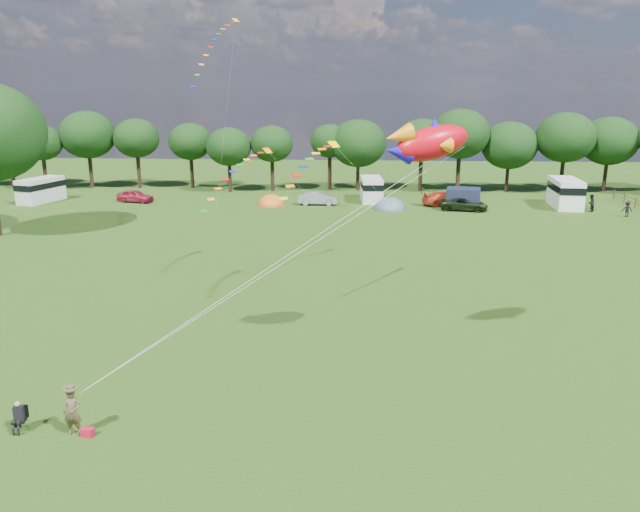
# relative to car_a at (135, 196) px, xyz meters

# --- Properties ---
(ground_plane) EXTENTS (180.00, 180.00, 0.00)m
(ground_plane) POSITION_rel_car_a_xyz_m (23.70, -45.12, -0.72)
(ground_plane) COLOR black
(ground_plane) RESTS_ON ground
(tree_line) EXTENTS (102.98, 10.98, 10.27)m
(tree_line) POSITION_rel_car_a_xyz_m (29.01, 9.87, 5.63)
(tree_line) COLOR black
(tree_line) RESTS_ON ground
(car_a) EXTENTS (4.56, 2.55, 1.43)m
(car_a) POSITION_rel_car_a_xyz_m (0.00, 0.00, 0.00)
(car_a) COLOR #A01D36
(car_a) RESTS_ON ground
(car_b) EXTENTS (4.12, 1.59, 1.45)m
(car_b) POSITION_rel_car_a_xyz_m (21.00, -0.23, 0.01)
(car_b) COLOR gray
(car_b) RESTS_ON ground
(car_c) EXTENTS (5.36, 3.24, 1.50)m
(car_c) POSITION_rel_car_a_xyz_m (35.26, 0.28, 0.03)
(car_c) COLOR #BC391C
(car_c) RESTS_ON ground
(car_d) EXTENTS (5.41, 3.04, 1.40)m
(car_d) POSITION_rel_car_a_xyz_m (36.87, -2.55, -0.02)
(car_d) COLOR black
(car_d) RESTS_ON ground
(campervan_a) EXTENTS (3.75, 6.04, 2.75)m
(campervan_a) POSITION_rel_car_a_xyz_m (-10.83, -0.50, 0.76)
(campervan_a) COLOR silver
(campervan_a) RESTS_ON ground
(campervan_c) EXTENTS (2.70, 5.65, 2.70)m
(campervan_c) POSITION_rel_car_a_xyz_m (27.05, 2.76, 0.73)
(campervan_c) COLOR silver
(campervan_c) RESTS_ON ground
(campervan_d) EXTENTS (3.07, 6.44, 3.08)m
(campervan_d) POSITION_rel_car_a_xyz_m (48.27, 0.28, 0.94)
(campervan_d) COLOR white
(campervan_d) RESTS_ON ground
(tent_orange) EXTENTS (3.10, 3.39, 2.42)m
(tent_orange) POSITION_rel_car_a_xyz_m (15.82, -0.89, -0.70)
(tent_orange) COLOR #CF5F1C
(tent_orange) RESTS_ON ground
(tent_greyblue) EXTENTS (3.54, 3.88, 2.63)m
(tent_greyblue) POSITION_rel_car_a_xyz_m (28.99, -2.48, -0.70)
(tent_greyblue) COLOR #4B5A65
(tent_greyblue) RESTS_ON ground
(awning_navy) EXTENTS (4.00, 3.46, 2.21)m
(awning_navy) POSITION_rel_car_a_xyz_m (36.92, -1.48, 0.39)
(awning_navy) COLOR #171C31
(awning_navy) RESTS_ON ground
(kite_flyer) EXTENTS (0.73, 0.51, 1.89)m
(kite_flyer) POSITION_rel_car_a_xyz_m (15.18, -48.87, 0.23)
(kite_flyer) COLOR brown
(kite_flyer) RESTS_ON ground
(camp_chair) EXTENTS (0.58, 0.59, 1.24)m
(camp_chair) POSITION_rel_car_a_xyz_m (12.99, -48.69, 0.02)
(camp_chair) COLOR #99999E
(camp_chair) RESTS_ON ground
(kite_bag) EXTENTS (0.48, 0.35, 0.31)m
(kite_bag) POSITION_rel_car_a_xyz_m (15.71, -48.93, -0.56)
(kite_bag) COLOR #B60F29
(kite_bag) RESTS_ON ground
(fish_kite) EXTENTS (4.29, 2.64, 2.25)m
(fish_kite) POSITION_rel_car_a_xyz_m (28.63, -41.37, 9.64)
(fish_kite) COLOR red
(fish_kite) RESTS_ON ground
(streamer_kite_a) EXTENTS (3.25, 5.52, 5.73)m
(streamer_kite_a) POSITION_rel_car_a_xyz_m (13.74, -15.19, 15.74)
(streamer_kite_a) COLOR yellow
(streamer_kite_a) RESTS_ON ground
(streamer_kite_b) EXTENTS (4.23, 4.66, 3.78)m
(streamer_kite_b) POSITION_rel_car_a_xyz_m (17.80, -27.71, 6.70)
(streamer_kite_b) COLOR orange
(streamer_kite_b) RESTS_ON ground
(streamer_kite_c) EXTENTS (3.18, 4.95, 2.80)m
(streamer_kite_c) POSITION_rel_car_a_xyz_m (23.13, -33.56, 7.98)
(streamer_kite_c) COLOR #FFF800
(streamer_kite_c) RESTS_ON ground
(walker_a) EXTENTS (1.04, 1.04, 1.87)m
(walker_a) POSITION_rel_car_a_xyz_m (50.13, -2.44, 0.22)
(walker_a) COLOR black
(walker_a) RESTS_ON ground
(walker_b) EXTENTS (1.07, 0.59, 1.59)m
(walker_b) POSITION_rel_car_a_xyz_m (52.89, -4.93, 0.08)
(walker_b) COLOR black
(walker_b) RESTS_ON ground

